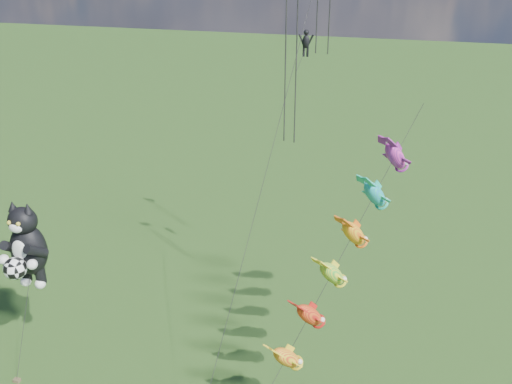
# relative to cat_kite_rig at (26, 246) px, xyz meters

# --- Properties ---
(cat_kite_rig) EXTENTS (2.62, 4.11, 10.89)m
(cat_kite_rig) POSITION_rel_cat_kite_rig_xyz_m (0.00, 0.00, 0.00)
(cat_kite_rig) COLOR brown
(cat_kite_rig) RESTS_ON ground
(fish_windsock_rig) EXTENTS (7.75, 14.07, 16.33)m
(fish_windsock_rig) POSITION_rel_cat_kite_rig_xyz_m (18.69, 2.50, 1.14)
(fish_windsock_rig) COLOR brown
(fish_windsock_rig) RESTS_ON ground
(parafoil_rig) EXTENTS (3.77, 17.36, 27.44)m
(parafoil_rig) POSITION_rel_cat_kite_rig_xyz_m (14.89, 8.41, 12.09)
(parafoil_rig) COLOR brown
(parafoil_rig) RESTS_ON ground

